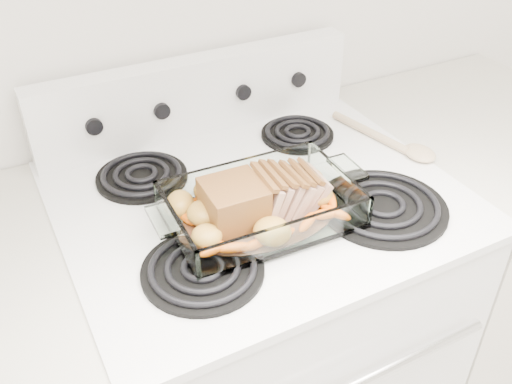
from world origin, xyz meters
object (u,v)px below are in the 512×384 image
electric_range (257,341)px  pork_roast (254,200)px  baking_dish (261,211)px  counter_right (457,261)px

electric_range → pork_roast: 0.52m
electric_range → baking_dish: bearing=-114.0°
baking_dish → pork_roast: (-0.01, 0.00, 0.03)m
counter_right → pork_roast: size_ratio=3.93×
counter_right → baking_dish: bearing=-173.1°
baking_dish → pork_roast: bearing=-177.8°
baking_dish → pork_roast: pork_roast is taller
pork_roast → counter_right: bearing=12.2°
baking_dish → counter_right: bearing=9.1°
electric_range → counter_right: electric_range is taller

